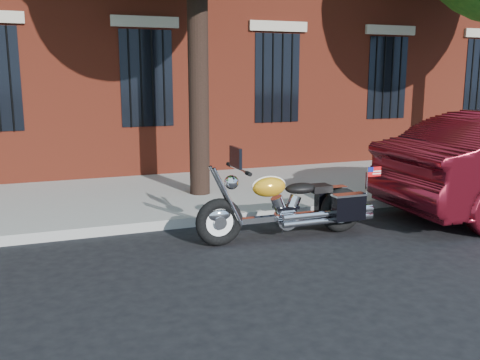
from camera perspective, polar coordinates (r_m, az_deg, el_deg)
name	(u,v)px	position (r m, az deg, el deg)	size (l,w,h in m)	color
ground	(226,253)	(7.04, -1.48, -7.77)	(120.00, 120.00, 0.00)	black
curb	(197,221)	(8.28, -4.63, -4.35)	(40.00, 0.16, 0.15)	gray
sidewalk	(169,195)	(10.04, -7.59, -1.63)	(40.00, 3.60, 0.15)	gray
motorcycle	(292,207)	(7.56, 5.53, -2.89)	(2.65, 0.77, 1.34)	black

